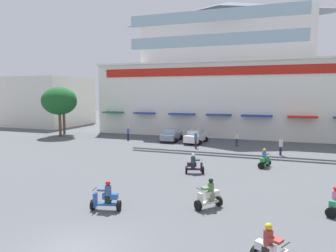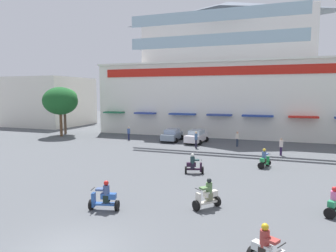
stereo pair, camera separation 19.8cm
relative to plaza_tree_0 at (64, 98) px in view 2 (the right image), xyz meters
The scene contains 17 objects.
ground_plane 25.88m from the plaza_tree_0, 32.99° to the right, with size 128.00×128.00×0.00m, color #4F5257.
colonial_building 23.30m from the plaza_tree_0, 23.00° to the left, with size 34.98×16.05×18.64m.
flank_building_left 14.30m from the plaza_tree_0, 138.19° to the left, with size 11.92×11.87×8.54m.
plaza_tree_0 is the anchor object (origin of this frame).
plaza_tree_2 2.30m from the plaza_tree_0, 64.94° to the right, with size 4.70×4.34×6.62m.
parked_car_0 16.93m from the plaza_tree_0, ahead, with size 2.39×4.16×1.46m.
parked_car_1 20.01m from the plaza_tree_0, ahead, with size 2.41×4.35×1.54m.
scooter_rider_0 30.87m from the plaza_tree_0, 48.36° to the right, with size 1.56×0.85×1.52m.
scooter_rider_2 36.99m from the plaza_tree_0, 32.41° to the right, with size 1.08×1.50×1.44m.
scooter_rider_3 32.93m from the plaza_tree_0, 39.76° to the right, with size 1.35×1.43×1.55m.
scooter_rider_4 38.14m from the plaza_tree_0, 42.12° to the right, with size 1.41×1.09×1.52m.
scooter_rider_5 27.35m from the plaza_tree_0, 32.67° to the right, with size 1.45×0.90×1.48m.
scooter_rider_6 29.92m from the plaza_tree_0, 21.81° to the right, with size 0.99×1.55×1.54m.
pedestrian_0 11.90m from the plaza_tree_0, ahead, with size 0.48×0.48×1.64m.
pedestrian_1 29.57m from the plaza_tree_0, 11.00° to the right, with size 0.37×0.37×1.65m.
pedestrian_2 21.19m from the plaza_tree_0, 12.60° to the right, with size 0.43×0.43×1.77m.
pedestrian_3 24.73m from the plaza_tree_0, ahead, with size 0.50×0.50×1.65m.
Camera 2 is at (6.97, -8.82, 5.84)m, focal length 32.64 mm.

